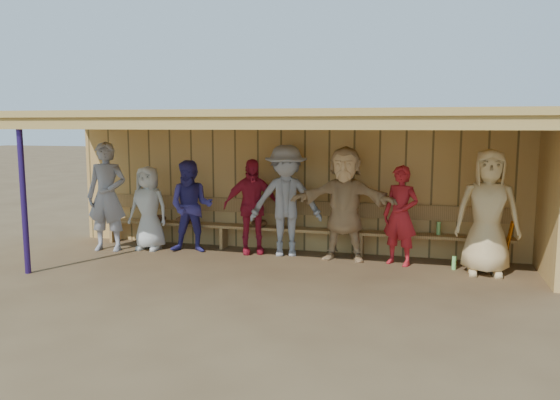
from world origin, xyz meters
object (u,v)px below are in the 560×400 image
object	(u,v)px
player_a	(107,197)
player_h	(488,212)
player_e	(286,201)
bench	(291,223)
player_d	(251,206)
player_c	(191,207)
player_b	(148,208)
player_f	(345,204)
player_g	(401,215)

from	to	relation	value
player_a	player_h	xyz separation A→B (m)	(6.55, 0.06, -0.03)
player_e	bench	world-z (taller)	player_e
player_a	player_d	xyz separation A→B (m)	(2.62, 0.47, -0.15)
player_c	bench	xyz separation A→B (m)	(1.74, 0.50, -0.31)
player_a	player_c	size ratio (longest dim) A/B	1.20
player_b	bench	size ratio (longest dim) A/B	0.20
player_d	player_f	xyz separation A→B (m)	(1.68, -0.05, 0.12)
player_g	player_a	bearing A→B (deg)	-153.56
player_d	player_b	bearing A→B (deg)	161.35
player_d	player_g	distance (m)	2.62
player_b	player_e	xyz separation A→B (m)	(2.57, 0.21, 0.20)
player_e	bench	xyz separation A→B (m)	(0.01, 0.31, -0.45)
player_c	player_e	distance (m)	1.74
player_a	player_c	world-z (taller)	player_a
player_e	player_c	bearing A→B (deg)	171.49
player_c	player_e	bearing A→B (deg)	-4.31
player_h	bench	bearing A→B (deg)	168.19
player_b	player_d	world-z (taller)	player_d
player_a	player_f	bearing A→B (deg)	-3.50
player_f	player_g	size ratio (longest dim) A/B	1.18
player_g	bench	bearing A→B (deg)	-170.06
player_a	player_c	distance (m)	1.57
player_c	player_g	distance (m)	3.70
player_g	bench	xyz separation A→B (m)	(-1.96, 0.45, -0.29)
player_b	player_e	size ratio (longest dim) A/B	0.80
bench	player_h	bearing A→B (deg)	-12.35
bench	player_d	bearing A→B (deg)	-154.99
player_b	player_h	size ratio (longest dim) A/B	0.80
player_b	player_h	xyz separation A→B (m)	(5.86, -0.20, 0.20)
player_g	player_f	bearing A→B (deg)	-163.18
bench	player_c	bearing A→B (deg)	-164.05
player_h	bench	world-z (taller)	player_h
player_e	player_h	world-z (taller)	player_e
player_a	player_h	world-z (taller)	player_a
player_c	player_f	size ratio (longest dim) A/B	0.86
player_b	player_d	size ratio (longest dim) A/B	0.91
player_f	player_b	bearing A→B (deg)	-177.80
player_c	bench	world-z (taller)	player_c
player_g	player_d	bearing A→B (deg)	-160.29
player_a	player_d	size ratio (longest dim) A/B	1.17
player_f	bench	size ratio (longest dim) A/B	0.26
player_f	player_c	bearing A→B (deg)	-177.38
player_f	player_h	size ratio (longest dim) A/B	1.00
player_c	player_e	size ratio (longest dim) A/B	0.85
player_b	bench	world-z (taller)	player_b
player_c	player_a	bearing A→B (deg)	179.56
player_a	player_g	distance (m)	5.25
player_e	player_a	bearing A→B (deg)	173.32
player_d	player_f	size ratio (longest dim) A/B	0.87
player_f	player_h	distance (m)	2.28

